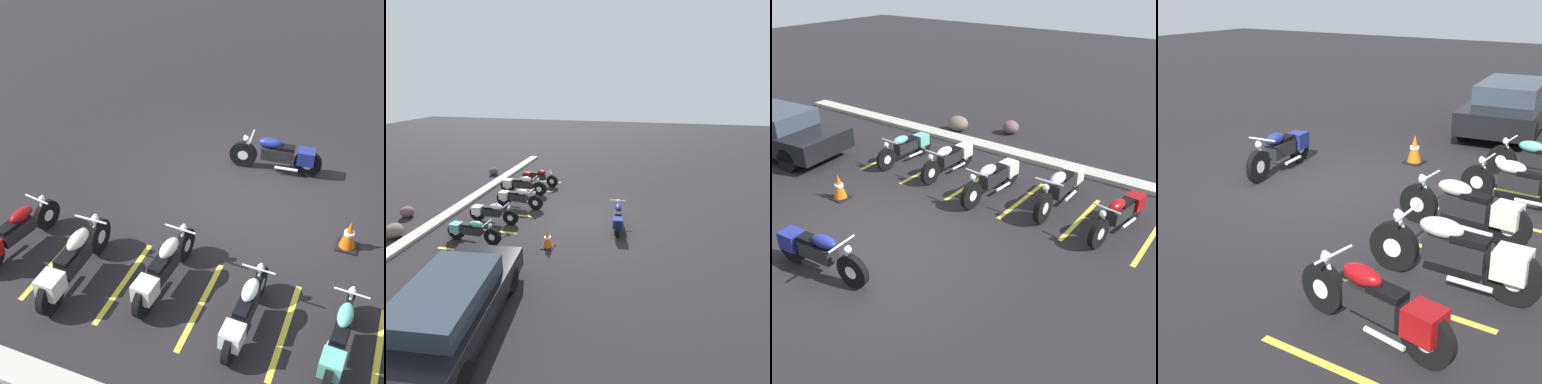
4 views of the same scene
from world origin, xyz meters
TOP-DOWN VIEW (x-y plane):
  - ground at (0.00, 0.00)m, footprint 60.00×60.00m
  - motorcycle_navy_featured at (-0.37, -1.06)m, footprint 2.12×0.62m
  - parked_bike_1 at (-1.01, 3.68)m, footprint 0.57×2.02m
  - parked_bike_2 at (0.58, 3.31)m, footprint 0.60×2.14m
  - parked_bike_3 at (2.09, 3.78)m, footprint 0.64×2.28m
  - parked_bike_4 at (3.55, 3.46)m, footprint 0.69×2.05m
  - car_black at (-6.03, 1.88)m, footprint 4.47×2.25m
  - traffic_cone at (-2.25, 1.02)m, footprint 0.40×0.40m
  - stall_line_0 at (-3.10, 3.45)m, footprint 0.10×2.10m
  - stall_line_1 at (-1.64, 3.45)m, footprint 0.10×2.10m
  - stall_line_2 at (-0.18, 3.45)m, footprint 0.10×2.10m
  - stall_line_3 at (1.28, 3.45)m, footprint 0.10×2.10m
  - stall_line_4 at (2.73, 3.45)m, footprint 0.10×2.10m
  - stall_line_5 at (4.19, 3.45)m, footprint 0.10×2.10m

SIDE VIEW (x-z plane):
  - ground at x=0.00m, z-range 0.00..0.00m
  - stall_line_0 at x=-3.10m, z-range 0.00..0.00m
  - stall_line_1 at x=-1.64m, z-range 0.00..0.00m
  - stall_line_2 at x=-0.18m, z-range 0.00..0.00m
  - stall_line_3 at x=1.28m, z-range 0.00..0.00m
  - stall_line_4 at x=2.73m, z-range 0.00..0.00m
  - stall_line_5 at x=4.19m, z-range 0.00..0.00m
  - traffic_cone at x=-2.25m, z-range -0.02..0.60m
  - parked_bike_1 at x=-1.01m, z-range 0.03..0.82m
  - parked_bike_4 at x=3.55m, z-range 0.03..0.84m
  - motorcycle_navy_featured at x=-0.37m, z-range 0.03..0.86m
  - parked_bike_2 at x=0.58m, z-range 0.03..0.87m
  - parked_bike_3 at x=2.09m, z-range 0.03..0.93m
  - car_black at x=-6.03m, z-range 0.04..1.32m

